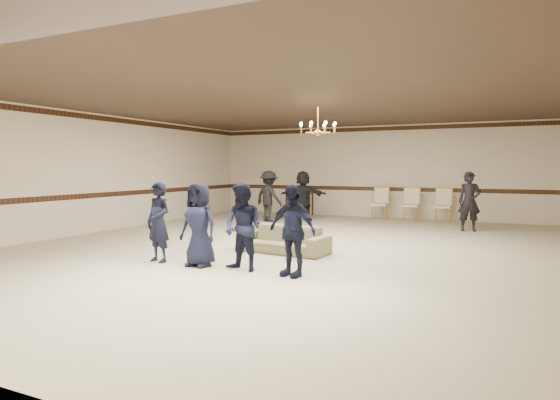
{
  "coord_description": "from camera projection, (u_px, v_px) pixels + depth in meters",
  "views": [
    {
      "loc": [
        3.92,
        -9.36,
        1.76
      ],
      "look_at": [
        -0.26,
        -0.5,
        1.07
      ],
      "focal_mm": 30.32,
      "sensor_mm": 36.0,
      "label": 1
    }
  ],
  "objects": [
    {
      "name": "room",
      "position": [
        301.0,
        174.0,
        10.13
      ],
      "size": [
        12.01,
        14.01,
        3.21
      ],
      "color": "tan",
      "rests_on": "ground"
    },
    {
      "name": "chair_rail",
      "position": [
        378.0,
        189.0,
        16.47
      ],
      "size": [
        12.0,
        0.02,
        0.14
      ],
      "primitive_type": "cube",
      "color": "#381E11",
      "rests_on": "wall_back"
    },
    {
      "name": "crown_molding",
      "position": [
        379.0,
        129.0,
        16.33
      ],
      "size": [
        12.0,
        0.02,
        0.14
      ],
      "primitive_type": "cube",
      "color": "#381E11",
      "rests_on": "wall_back"
    },
    {
      "name": "chandelier",
      "position": [
        318.0,
        119.0,
        10.94
      ],
      "size": [
        0.94,
        0.94,
        0.89
      ],
      "primitive_type": null,
      "color": "#BD923C",
      "rests_on": "ceiling"
    },
    {
      "name": "boy_a",
      "position": [
        159.0,
        222.0,
        8.73
      ],
      "size": [
        0.6,
        0.45,
        1.48
      ],
      "primitive_type": "imported",
      "rotation": [
        0.0,
        0.0,
        -0.19
      ],
      "color": "black",
      "rests_on": "floor"
    },
    {
      "name": "boy_b",
      "position": [
        199.0,
        225.0,
        8.35
      ],
      "size": [
        0.76,
        0.52,
        1.48
      ],
      "primitive_type": "imported",
      "rotation": [
        0.0,
        0.0,
        -0.07
      ],
      "color": "black",
      "rests_on": "floor"
    },
    {
      "name": "boy_c",
      "position": [
        243.0,
        227.0,
        7.97
      ],
      "size": [
        0.81,
        0.69,
        1.48
      ],
      "primitive_type": "imported",
      "rotation": [
        0.0,
        0.0,
        -0.19
      ],
      "color": "black",
      "rests_on": "floor"
    },
    {
      "name": "boy_d",
      "position": [
        292.0,
        231.0,
        7.58
      ],
      "size": [
        0.93,
        0.54,
        1.48
      ],
      "primitive_type": "imported",
      "rotation": [
        0.0,
        0.0,
        -0.21
      ],
      "color": "black",
      "rests_on": "floor"
    },
    {
      "name": "settee",
      "position": [
        283.0,
        239.0,
        9.7
      ],
      "size": [
        1.97,
        0.95,
        0.55
      ],
      "primitive_type": "imported",
      "rotation": [
        0.0,
        0.0,
        -0.11
      ],
      "color": "#787050",
      "rests_on": "floor"
    },
    {
      "name": "adult_left",
      "position": [
        269.0,
        196.0,
        15.22
      ],
      "size": [
        1.2,
        0.92,
        1.64
      ],
      "primitive_type": "imported",
      "rotation": [
        0.0,
        0.0,
        2.81
      ],
      "color": "black",
      "rests_on": "floor"
    },
    {
      "name": "adult_mid",
      "position": [
        303.0,
        196.0,
        15.46
      ],
      "size": [
        1.59,
        0.9,
        1.64
      ],
      "primitive_type": "imported",
      "rotation": [
        0.0,
        0.0,
        3.43
      ],
      "color": "black",
      "rests_on": "floor"
    },
    {
      "name": "adult_right",
      "position": [
        470.0,
        201.0,
        12.93
      ],
      "size": [
        0.67,
        0.52,
        1.64
      ],
      "primitive_type": "imported",
      "rotation": [
        0.0,
        0.0,
        0.24
      ],
      "color": "black",
      "rests_on": "floor"
    },
    {
      "name": "banquet_chair_left",
      "position": [
        380.0,
        204.0,
        15.75
      ],
      "size": [
        0.52,
        0.52,
        1.06
      ],
      "primitive_type": null,
      "rotation": [
        0.0,
        0.0,
        -0.02
      ],
      "color": "beige",
      "rests_on": "floor"
    },
    {
      "name": "banquet_chair_mid",
      "position": [
        411.0,
        205.0,
        15.32
      ],
      "size": [
        0.53,
        0.53,
        1.06
      ],
      "primitive_type": null,
      "rotation": [
        0.0,
        0.0,
        0.03
      ],
      "color": "beige",
      "rests_on": "floor"
    },
    {
      "name": "banquet_chair_right",
      "position": [
        443.0,
        206.0,
        14.9
      ],
      "size": [
        0.55,
        0.55,
        1.06
      ],
      "primitive_type": null,
      "rotation": [
        0.0,
        0.0,
        -0.07
      ],
      "color": "beige",
      "rests_on": "floor"
    },
    {
      "name": "console_table",
      "position": [
        299.0,
        204.0,
        17.21
      ],
      "size": [
        1.02,
        0.47,
        0.84
      ],
      "primitive_type": "cube",
      "rotation": [
        0.0,
        0.0,
        0.05
      ],
      "color": "black",
      "rests_on": "floor"
    }
  ]
}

